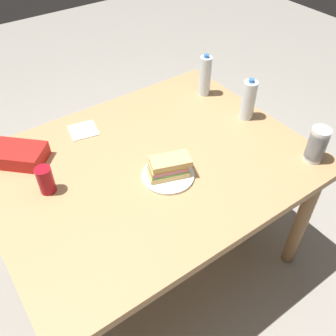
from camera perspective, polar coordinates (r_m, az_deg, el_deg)
ground_plane at (r=2.24m, az=-2.11°, el=-13.32°), size 8.00×8.00×0.00m
dining_table at (r=1.73m, az=-2.67°, el=-1.08°), size 1.41×1.10×0.75m
paper_plate at (r=1.58m, az=0.00°, el=-1.16°), size 0.23×0.23×0.01m
sandwich at (r=1.55m, az=0.11°, el=0.15°), size 0.20×0.14×0.08m
soda_can_red at (r=1.57m, az=-18.47°, el=-1.78°), size 0.07×0.07×0.12m
chip_bag at (r=1.77m, az=-22.14°, el=1.89°), size 0.27×0.27×0.07m
water_bottle_tall at (r=2.07m, az=5.77°, el=14.04°), size 0.06×0.06×0.24m
plastic_cup_stack at (r=1.75m, az=22.12°, el=3.37°), size 0.08×0.08×0.17m
water_bottle_spare at (r=1.92m, az=12.38°, el=10.27°), size 0.07×0.07×0.22m
paper_napkin at (r=1.88m, az=-12.99°, el=5.70°), size 0.15×0.15×0.01m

